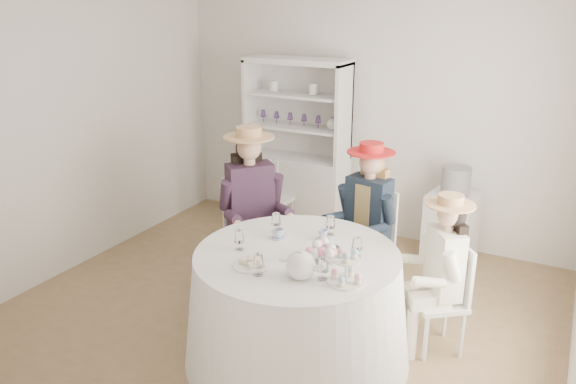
% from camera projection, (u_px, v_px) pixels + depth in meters
% --- Properties ---
extents(ground, '(4.50, 4.50, 0.00)m').
position_uv_depth(ground, '(283.00, 309.00, 4.90)').
color(ground, olive).
rests_on(ground, ground).
extents(wall_back, '(4.50, 0.00, 4.50)m').
position_uv_depth(wall_back, '(369.00, 116.00, 6.12)').
color(wall_back, silver).
rests_on(wall_back, ground).
extents(wall_front, '(4.50, 0.00, 4.50)m').
position_uv_depth(wall_front, '(90.00, 258.00, 2.79)').
color(wall_front, silver).
rests_on(wall_front, ground).
extents(wall_left, '(0.00, 4.50, 4.50)m').
position_uv_depth(wall_left, '(79.00, 130.00, 5.45)').
color(wall_left, silver).
rests_on(wall_left, ground).
extents(tea_table, '(1.68, 1.68, 0.85)m').
position_uv_depth(tea_table, '(297.00, 306.00, 4.13)').
color(tea_table, white).
rests_on(tea_table, ground).
extents(hutch, '(1.33, 0.88, 1.96)m').
position_uv_depth(hutch, '(297.00, 170.00, 6.43)').
color(hutch, silver).
rests_on(hutch, ground).
extents(side_table, '(0.51, 0.51, 0.71)m').
position_uv_depth(side_table, '(451.00, 228.00, 5.71)').
color(side_table, silver).
rests_on(side_table, ground).
extents(hatbox, '(0.37, 0.37, 0.28)m').
position_uv_depth(hatbox, '(456.00, 181.00, 5.54)').
color(hatbox, black).
rests_on(hatbox, side_table).
extents(guest_left, '(0.66, 0.64, 1.54)m').
position_uv_depth(guest_left, '(251.00, 203.00, 4.92)').
color(guest_left, silver).
rests_on(guest_left, ground).
extents(guest_mid, '(0.54, 0.57, 1.43)m').
position_uv_depth(guest_mid, '(367.00, 213.00, 4.83)').
color(guest_mid, silver).
rests_on(guest_mid, ground).
extents(guest_right, '(0.54, 0.52, 1.26)m').
position_uv_depth(guest_right, '(441.00, 265.00, 4.12)').
color(guest_right, silver).
rests_on(guest_right, ground).
extents(spare_chair, '(0.42, 0.42, 0.95)m').
position_uv_depth(spare_chair, '(269.00, 195.00, 6.18)').
color(spare_chair, silver).
rests_on(spare_chair, ground).
extents(teacup_a, '(0.11, 0.11, 0.07)m').
position_uv_depth(teacup_a, '(278.00, 234.00, 4.22)').
color(teacup_a, white).
rests_on(teacup_a, tea_table).
extents(teacup_b, '(0.09, 0.09, 0.07)m').
position_uv_depth(teacup_b, '(323.00, 236.00, 4.20)').
color(teacup_b, white).
rests_on(teacup_b, tea_table).
extents(teacup_c, '(0.11, 0.11, 0.07)m').
position_uv_depth(teacup_c, '(334.00, 253.00, 3.91)').
color(teacup_c, white).
rests_on(teacup_c, tea_table).
extents(flower_bowl, '(0.26, 0.26, 0.05)m').
position_uv_depth(flower_bowl, '(327.00, 257.00, 3.88)').
color(flower_bowl, white).
rests_on(flower_bowl, tea_table).
extents(flower_arrangement, '(0.19, 0.18, 0.07)m').
position_uv_depth(flower_arrangement, '(322.00, 250.00, 3.84)').
color(flower_arrangement, pink).
rests_on(flower_arrangement, tea_table).
extents(table_teapot, '(0.27, 0.20, 0.21)m').
position_uv_depth(table_teapot, '(301.00, 265.00, 3.62)').
color(table_teapot, white).
rests_on(table_teapot, tea_table).
extents(sandwich_plate, '(0.27, 0.27, 0.06)m').
position_uv_depth(sandwich_plate, '(252.00, 264.00, 3.80)').
color(sandwich_plate, white).
rests_on(sandwich_plate, tea_table).
extents(cupcake_stand, '(0.24, 0.24, 0.22)m').
position_uv_depth(cupcake_stand, '(346.00, 271.00, 3.56)').
color(cupcake_stand, white).
rests_on(cupcake_stand, tea_table).
extents(stemware_set, '(0.87, 0.91, 0.15)m').
position_uv_depth(stemware_set, '(297.00, 243.00, 3.97)').
color(stemware_set, white).
rests_on(stemware_set, tea_table).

